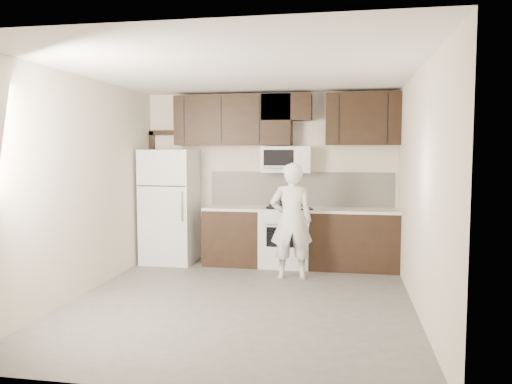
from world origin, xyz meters
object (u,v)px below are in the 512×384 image
(microwave, at_px, (287,159))
(person, at_px, (291,221))
(refrigerator, at_px, (170,206))
(stove, at_px, (285,236))

(microwave, distance_m, person, 1.21)
(refrigerator, bearing_deg, person, -18.80)
(refrigerator, distance_m, person, 2.14)
(stove, distance_m, refrigerator, 1.90)
(stove, distance_m, microwave, 1.20)
(microwave, distance_m, refrigerator, 2.00)
(stove, xyz_separation_m, person, (0.17, -0.74, 0.35))
(refrigerator, relative_size, person, 1.11)
(refrigerator, height_order, person, refrigerator)
(person, bearing_deg, microwave, -88.83)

